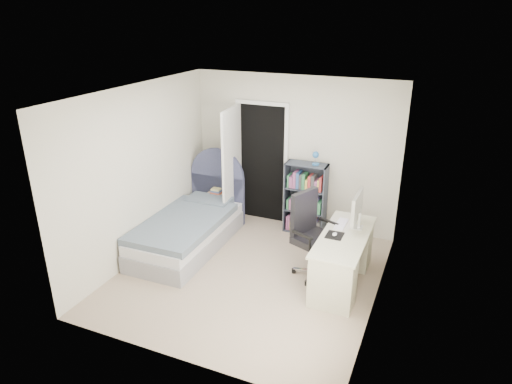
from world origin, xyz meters
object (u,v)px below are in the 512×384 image
at_px(nightstand, 220,199).
at_px(desk, 343,257).
at_px(floor_lamp, 234,188).
at_px(bookcase, 306,201).
at_px(bed, 190,227).
at_px(office_chair, 311,231).

bearing_deg(nightstand, desk, -24.07).
relative_size(floor_lamp, bookcase, 0.96).
xyz_separation_m(floor_lamp, desk, (2.22, -1.31, -0.16)).
height_order(bookcase, desk, bookcase).
xyz_separation_m(bed, floor_lamp, (0.19, 1.18, 0.25)).
distance_m(bed, office_chair, 1.97).
xyz_separation_m(bed, office_chair, (1.94, -0.05, 0.35)).
bearing_deg(floor_lamp, bookcase, -2.35).
relative_size(nightstand, bookcase, 0.45).
xyz_separation_m(bed, nightstand, (0.04, 0.92, 0.12)).
relative_size(bed, nightstand, 3.41).
xyz_separation_m(floor_lamp, bookcase, (1.30, -0.05, 0.00)).
bearing_deg(office_chair, bed, 178.42).
distance_m(bed, bookcase, 1.89).
xyz_separation_m(nightstand, bookcase, (1.45, 0.20, 0.14)).
bearing_deg(bookcase, bed, -142.91).
relative_size(desk, office_chair, 1.24).
xyz_separation_m(floor_lamp, office_chair, (1.75, -1.23, 0.10)).
relative_size(nightstand, office_chair, 0.53).
bearing_deg(desk, bookcase, 126.03).
distance_m(nightstand, office_chair, 2.15).
height_order(nightstand, desk, desk).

